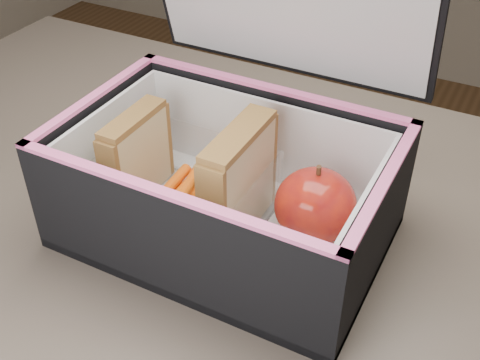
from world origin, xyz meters
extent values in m
cube|color=brown|center=(0.00, 0.00, 0.73)|extent=(1.20, 0.80, 0.03)
cube|color=#382D26|center=(-0.55, 0.35, 0.36)|extent=(0.05, 0.05, 0.72)
cube|color=tan|center=(-0.15, 0.04, 0.81)|extent=(0.01, 0.08, 0.09)
cube|color=#C46163|center=(-0.14, 0.04, 0.81)|extent=(0.01, 0.08, 0.08)
cube|color=tan|center=(-0.13, 0.04, 0.81)|extent=(0.01, 0.08, 0.09)
cube|color=brown|center=(-0.14, 0.04, 0.86)|extent=(0.02, 0.09, 0.01)
cube|color=tan|center=(-0.03, 0.04, 0.82)|extent=(0.01, 0.10, 0.10)
cube|color=#C46163|center=(-0.02, 0.04, 0.82)|extent=(0.01, 0.10, 0.10)
cube|color=tan|center=(-0.01, 0.04, 0.82)|extent=(0.01, 0.10, 0.10)
cube|color=brown|center=(-0.02, 0.04, 0.88)|extent=(0.03, 0.10, 0.01)
cylinder|color=#E34B00|center=(-0.09, 0.04, 0.77)|extent=(0.02, 0.09, 0.01)
cylinder|color=#E34B00|center=(-0.08, 0.01, 0.78)|extent=(0.02, 0.09, 0.01)
cylinder|color=#E34B00|center=(-0.10, 0.02, 0.80)|extent=(0.02, 0.09, 0.01)
cylinder|color=#E34B00|center=(-0.09, 0.03, 0.77)|extent=(0.02, 0.09, 0.01)
cylinder|color=#E34B00|center=(-0.09, 0.02, 0.78)|extent=(0.02, 0.09, 0.01)
cylinder|color=#E34B00|center=(-0.08, 0.07, 0.80)|extent=(0.01, 0.09, 0.01)
cylinder|color=#E34B00|center=(-0.09, 0.04, 0.77)|extent=(0.01, 0.09, 0.01)
cylinder|color=#E34B00|center=(-0.09, 0.02, 0.78)|extent=(0.02, 0.09, 0.01)
cylinder|color=#E34B00|center=(-0.08, 0.03, 0.80)|extent=(0.03, 0.09, 0.01)
cube|color=white|center=(0.05, 0.05, 0.77)|extent=(0.10, 0.10, 0.01)
ellipsoid|color=maroon|center=(0.05, 0.06, 0.81)|extent=(0.09, 0.09, 0.07)
cylinder|color=#492E1A|center=(0.05, 0.06, 0.85)|extent=(0.01, 0.01, 0.01)
camera|label=1|loc=(0.19, -0.36, 1.17)|focal=45.00mm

